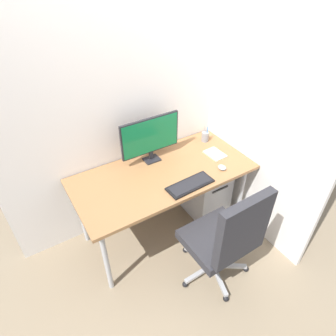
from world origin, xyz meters
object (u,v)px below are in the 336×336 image
object	(u,v)px
office_chair	(227,237)
keyboard	(190,185)
monitor	(150,137)
pen_holder	(205,136)
notebook	(215,154)
filing_cabinet	(202,184)
mouse	(222,167)

from	to	relation	value
office_chair	keyboard	size ratio (longest dim) A/B	2.52
monitor	pen_holder	size ratio (longest dim) A/B	3.09
monitor	notebook	world-z (taller)	monitor
filing_cabinet	monitor	size ratio (longest dim) A/B	1.14
filing_cabinet	office_chair	bearing A→B (deg)	-116.03
filing_cabinet	pen_holder	bearing A→B (deg)	52.89
office_chair	monitor	size ratio (longest dim) A/B	1.85
filing_cabinet	monitor	bearing A→B (deg)	164.54
filing_cabinet	notebook	bearing A→B (deg)	-75.01
office_chair	mouse	xyz separation A→B (m)	(0.35, 0.50, 0.21)
filing_cabinet	mouse	world-z (taller)	mouse
keyboard	office_chair	bearing A→B (deg)	-86.45
office_chair	keyboard	xyz separation A→B (m)	(-0.03, 0.47, 0.21)
office_chair	monitor	bearing A→B (deg)	97.08
office_chair	pen_holder	world-z (taller)	office_chair
office_chair	pen_holder	bearing A→B (deg)	62.24
pen_holder	notebook	distance (m)	0.26
monitor	keyboard	size ratio (longest dim) A/B	1.36
filing_cabinet	monitor	distance (m)	0.87
filing_cabinet	notebook	world-z (taller)	notebook
pen_holder	notebook	xyz separation A→B (m)	(-0.07, -0.25, -0.04)
keyboard	monitor	bearing A→B (deg)	100.37
mouse	office_chair	bearing A→B (deg)	-123.49
office_chair	keyboard	bearing A→B (deg)	93.55
mouse	notebook	bearing A→B (deg)	67.79
office_chair	mouse	bearing A→B (deg)	55.59
mouse	pen_holder	world-z (taller)	pen_holder
notebook	monitor	bearing A→B (deg)	152.75
notebook	pen_holder	bearing A→B (deg)	71.74
keyboard	pen_holder	world-z (taller)	pen_holder
mouse	pen_holder	size ratio (longest dim) A/B	0.45
keyboard	filing_cabinet	bearing A→B (deg)	39.29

